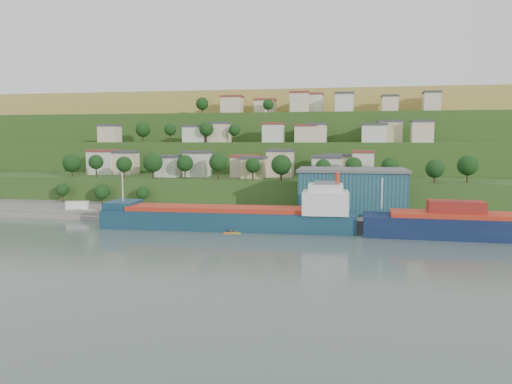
% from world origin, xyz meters
% --- Properties ---
extents(ground, '(500.00, 500.00, 0.00)m').
position_xyz_m(ground, '(0.00, 0.00, 0.00)').
color(ground, '#4A5953').
rests_on(ground, ground).
extents(quay, '(220.00, 26.00, 4.00)m').
position_xyz_m(quay, '(20.00, 28.00, 0.00)').
color(quay, slate).
rests_on(quay, ground).
extents(pebble_beach, '(40.00, 18.00, 2.40)m').
position_xyz_m(pebble_beach, '(-55.00, 22.00, 0.00)').
color(pebble_beach, slate).
rests_on(pebble_beach, ground).
extents(hillside, '(360.00, 210.89, 96.00)m').
position_xyz_m(hillside, '(0.01, 168.67, 0.08)').
color(hillside, '#284719').
rests_on(hillside, ground).
extents(cargo_ship_near, '(66.27, 13.60, 16.92)m').
position_xyz_m(cargo_ship_near, '(3.69, 8.09, 2.70)').
color(cargo_ship_near, '#122C46').
rests_on(cargo_ship_near, ground).
extents(warehouse, '(31.44, 19.73, 12.80)m').
position_xyz_m(warehouse, '(33.18, 31.00, 8.43)').
color(warehouse, navy).
rests_on(warehouse, quay).
extents(caravan, '(7.12, 4.68, 3.08)m').
position_xyz_m(caravan, '(-49.51, 21.79, 2.74)').
color(caravan, white).
rests_on(caravan, pebble_beach).
extents(dinghy, '(4.26, 1.64, 0.85)m').
position_xyz_m(dinghy, '(-44.94, 20.49, 1.62)').
color(dinghy, silver).
rests_on(dinghy, pebble_beach).
extents(kayak_orange, '(3.58, 2.02, 0.91)m').
position_xyz_m(kayak_orange, '(3.89, 2.36, 0.27)').
color(kayak_orange, '#D06312').
rests_on(kayak_orange, ground).
extents(kayak_yellow, '(3.02, 1.38, 0.75)m').
position_xyz_m(kayak_yellow, '(5.01, 2.35, 0.22)').
color(kayak_yellow, yellow).
rests_on(kayak_yellow, ground).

